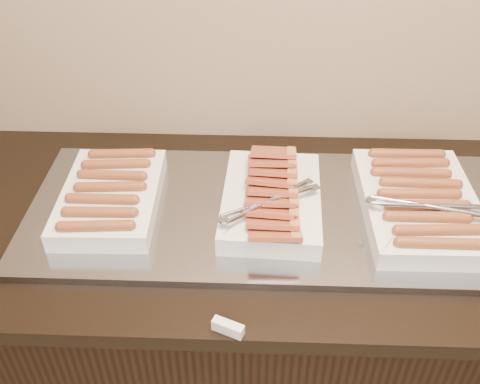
% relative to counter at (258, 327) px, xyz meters
% --- Properties ---
extents(counter, '(2.06, 0.76, 0.90)m').
position_rel_counter_xyz_m(counter, '(0.00, 0.00, 0.00)').
color(counter, black).
rests_on(counter, ground).
extents(warming_tray, '(1.20, 0.50, 0.02)m').
position_rel_counter_xyz_m(warming_tray, '(0.02, 0.00, 0.46)').
color(warming_tray, gray).
rests_on(warming_tray, counter).
extents(dish_left, '(0.24, 0.35, 0.07)m').
position_rel_counter_xyz_m(dish_left, '(-0.37, 0.00, 0.50)').
color(dish_left, white).
rests_on(dish_left, warming_tray).
extents(dish_center, '(0.26, 0.37, 0.09)m').
position_rel_counter_xyz_m(dish_center, '(0.02, -0.00, 0.50)').
color(dish_center, white).
rests_on(dish_center, warming_tray).
extents(dish_right, '(0.28, 0.41, 0.08)m').
position_rel_counter_xyz_m(dish_right, '(0.38, -0.00, 0.50)').
color(dish_right, white).
rests_on(dish_right, warming_tray).
extents(label_holder, '(0.07, 0.04, 0.03)m').
position_rel_counter_xyz_m(label_holder, '(-0.06, -0.36, 0.46)').
color(label_holder, white).
rests_on(label_holder, counter).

